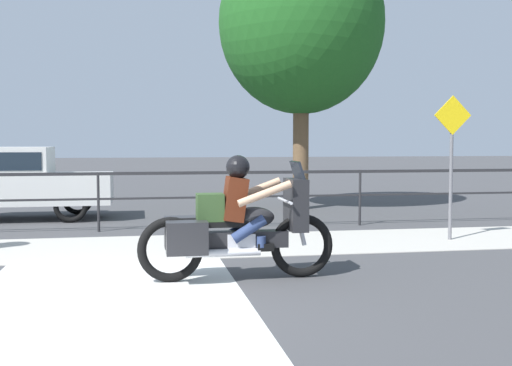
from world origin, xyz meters
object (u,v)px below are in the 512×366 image
street_sign (452,151)px  motorcycle (236,224)px  parked_car (5,178)px  tree_behind_sign (301,24)px

street_sign → motorcycle: bearing=-149.0°
motorcycle → street_sign: bearing=27.1°
parked_car → street_sign: (8.04, -4.34, 0.62)m
motorcycle → street_sign: (4.06, 2.44, 0.84)m
motorcycle → parked_car: bearing=116.4°
parked_car → street_sign: size_ratio=1.74×
motorcycle → parked_car: (-3.98, 6.79, 0.21)m
parked_car → tree_behind_sign: bearing=9.5°
motorcycle → street_sign: size_ratio=0.98×
parked_car → tree_behind_sign: (6.78, 1.04, 3.67)m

